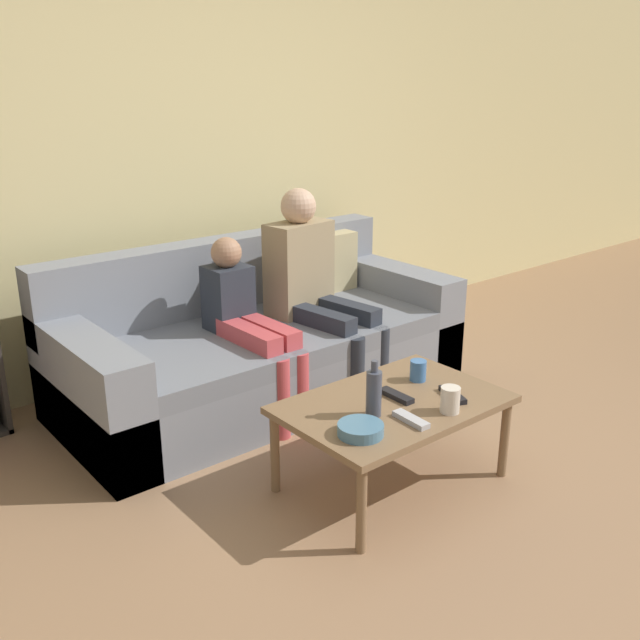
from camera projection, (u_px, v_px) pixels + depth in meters
ground_plane at (517, 512)px, 2.90m from camera, size 22.00×22.00×0.00m
wall_back at (206, 145)px, 4.17m from camera, size 12.00×0.06×2.60m
couch at (260, 346)px, 3.94m from camera, size 2.20×0.98×0.82m
coffee_table at (393, 409)px, 3.00m from camera, size 0.93×0.62×0.39m
person_adult at (311, 277)px, 3.92m from camera, size 0.41×0.70×1.11m
person_child at (247, 319)px, 3.63m from camera, size 0.23×0.67×0.91m
cup_near at (418, 371)px, 3.18m from camera, size 0.07×0.07×0.09m
cup_far at (450, 400)px, 2.87m from camera, size 0.08×0.08×0.11m
tv_remote_0 at (453, 395)px, 3.02m from camera, size 0.11×0.18×0.02m
tv_remote_1 at (396, 396)px, 3.01m from camera, size 0.05×0.17×0.02m
tv_remote_2 at (411, 419)px, 2.80m from camera, size 0.06×0.17×0.02m
snack_bowl at (361, 429)px, 2.70m from camera, size 0.18×0.18×0.05m
bottle at (374, 392)px, 2.83m from camera, size 0.06×0.06×0.24m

